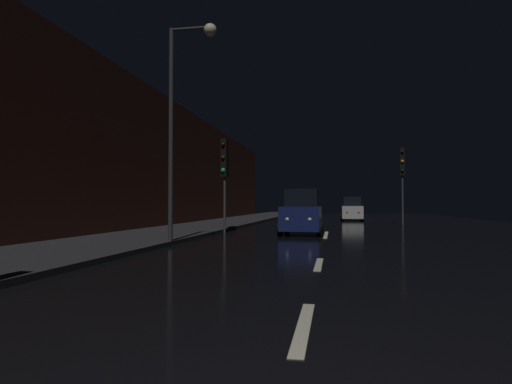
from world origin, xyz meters
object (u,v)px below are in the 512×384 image
Objects in this scene: traffic_light_far_left at (225,165)px; streetlamp_overhead at (183,100)px; traffic_light_far_right at (402,168)px; car_approaching_headlights at (302,213)px; car_distant_taillights at (352,210)px.

traffic_light_far_left is 0.61× the size of streetlamp_overhead.
traffic_light_far_left is (-9.98, -9.90, -0.48)m from traffic_light_far_right.
traffic_light_far_right is at bearing 59.68° from streetlamp_overhead.
traffic_light_far_right reaches higher than traffic_light_far_left.
traffic_light_far_right is 12.18m from car_approaching_headlights.
streetlamp_overhead is 24.82m from car_distant_taillights.
streetlamp_overhead is at bearing 13.76° from traffic_light_far_left.
traffic_light_far_left is 1.16× the size of car_distant_taillights.
streetlamp_overhead reaches higher than traffic_light_far_left.
streetlamp_overhead is 8.49m from car_approaching_headlights.
streetlamp_overhead is at bearing 164.29° from car_distant_taillights.
traffic_light_far_left is at bearing -40.36° from traffic_light_far_right.
traffic_light_far_right is at bearing 146.44° from traffic_light_far_left.
traffic_light_far_right is at bearing 148.79° from car_approaching_headlights.
streetlamp_overhead is at bearing -28.90° from car_approaching_headlights.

